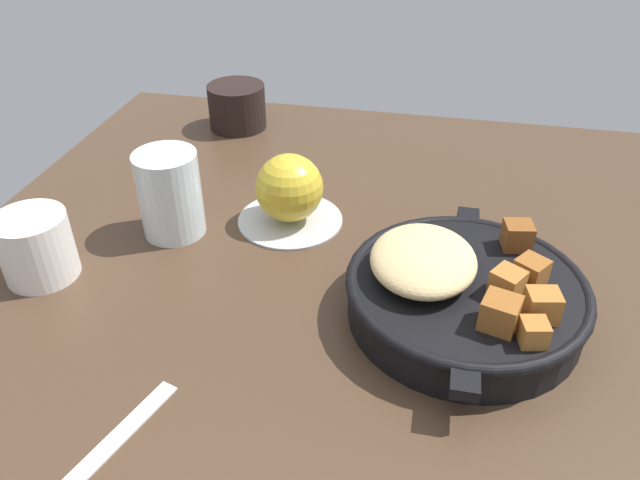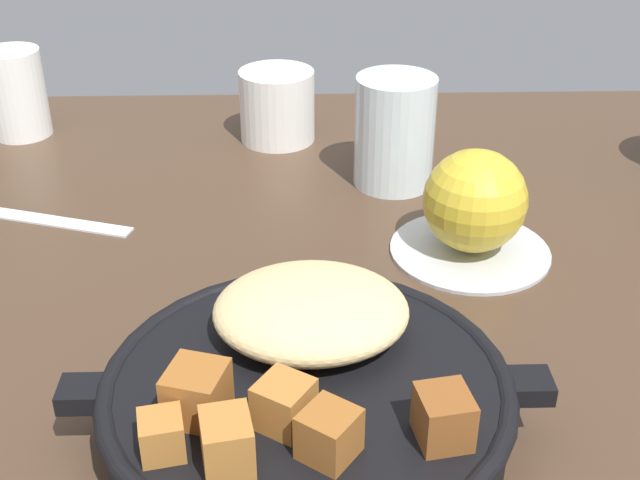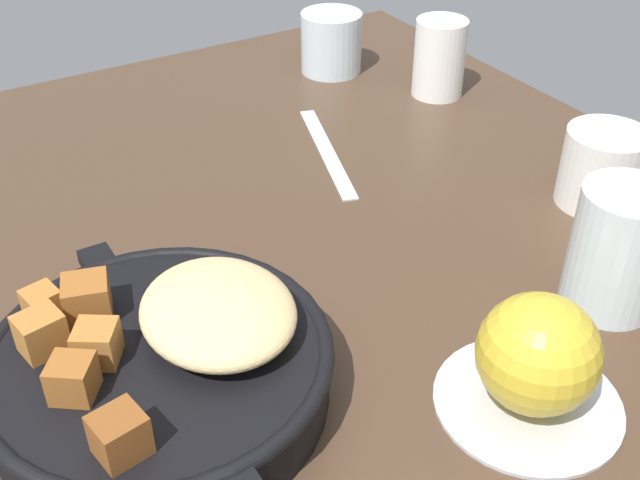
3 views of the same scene
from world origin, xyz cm
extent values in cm
cube|color=#473323|center=(0.00, 0.00, -1.20)|extent=(107.38, 89.40, 2.40)
cylinder|color=black|center=(3.99, -13.71, 2.21)|extent=(22.93, 22.93, 4.42)
torus|color=black|center=(3.99, -13.71, 4.06)|extent=(23.67, 23.67, 1.20)
cube|color=black|center=(-8.69, -13.71, 3.75)|extent=(2.64, 2.40, 1.20)
ellipsoid|color=#DBBC7F|center=(4.32, -9.28, 6.12)|extent=(11.81, 10.29, 3.41)
cube|color=#A86B2D|center=(2.77, -17.15, 5.74)|extent=(3.63, 3.65, 2.65)
cube|color=brown|center=(10.89, -18.48, 5.83)|extent=(3.08, 3.25, 2.83)
cube|color=#935623|center=(5.02, -19.44, 5.74)|extent=(3.62, 3.64, 2.64)
cube|color=#A86B2D|center=(0.45, -20.00, 5.84)|extent=(2.95, 3.27, 2.85)
cube|color=#A86B2D|center=(-3.33, -19.10, 5.54)|extent=(2.60, 2.64, 2.24)
cube|color=#935623|center=(-1.83, -16.34, 5.90)|extent=(3.74, 3.81, 2.97)
cylinder|color=#B7BABF|center=(17.50, 7.45, 0.30)|extent=(12.95, 12.95, 0.60)
sphere|color=gold|center=(17.50, 7.45, 4.72)|extent=(8.23, 8.23, 8.23)
cube|color=silver|center=(-20.00, 14.29, 0.18)|extent=(19.19, 7.57, 0.36)
cylinder|color=silver|center=(1.54, 31.21, 3.69)|extent=(7.71, 7.71, 7.38)
cylinder|color=white|center=(-25.62, 33.33, 4.57)|extent=(6.06, 6.06, 9.13)
cylinder|color=silver|center=(12.52, 20.51, 5.15)|extent=(7.36, 7.36, 10.30)
cylinder|color=silver|center=(-38.19, 26.11, 3.75)|extent=(7.66, 7.66, 7.50)
camera|label=1|loc=(-44.18, -9.24, 41.38)|focal=34.39mm
camera|label=2|loc=(3.71, -50.61, 34.90)|focal=47.04mm
camera|label=3|loc=(42.13, -24.13, 40.39)|focal=43.94mm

